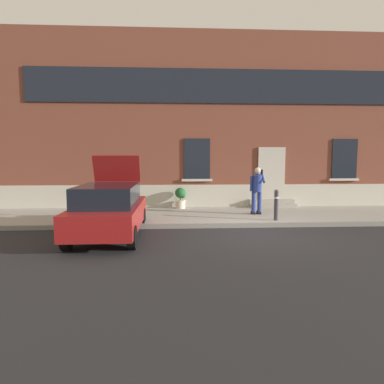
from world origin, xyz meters
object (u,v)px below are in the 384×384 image
Objects in this scene: hatchback_car_red at (109,209)px; person_on_phone at (257,188)px; planter_cream at (181,197)px; bollard_near_person at (276,204)px; planter_charcoal at (133,199)px.

person_on_phone is at bearing 28.40° from hatchback_car_red.
person_on_phone reaches higher than planter_cream.
bollard_near_person is at bearing -77.04° from person_on_phone.
planter_charcoal is (-5.08, 2.50, -0.11)m from bollard_near_person.
bollard_near_person is at bearing 15.55° from hatchback_car_red.
hatchback_car_red is 2.33× the size of person_on_phone.
bollard_near_person is 1.22× the size of planter_charcoal.
planter_charcoal is at bearing 153.78° from bollard_near_person.
person_on_phone is 3.30m from planter_cream.
person_on_phone is at bearing -31.18° from planter_cream.
person_on_phone is at bearing 107.35° from bollard_near_person.
bollard_near_person is 5.67m from planter_charcoal.
hatchback_car_red reaches higher than person_on_phone.
hatchback_car_red is 5.59m from person_on_phone.
person_on_phone reaches higher than bollard_near_person.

